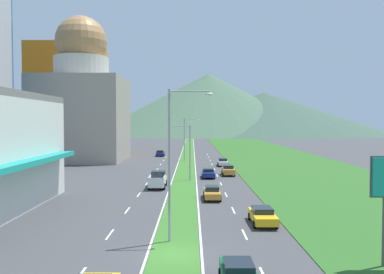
{
  "coord_description": "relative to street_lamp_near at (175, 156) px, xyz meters",
  "views": [
    {
      "loc": [
        1.12,
        -25.24,
        8.54
      ],
      "look_at": [
        0.87,
        48.66,
        5.68
      ],
      "focal_mm": 37.42,
      "sensor_mm": 36.0,
      "label": 1
    }
  ],
  "objects": [
    {
      "name": "midrise_colored",
      "position": [
        -32.58,
        81.85,
        8.34
      ],
      "size": [
        17.85,
        17.85,
        28.98
      ],
      "primitive_type": "cube",
      "color": "orange",
      "rests_on": "ground_plane"
    },
    {
      "name": "lane_dash_right_5",
      "position": [
        5.26,
        18.37,
        -6.15
      ],
      "size": [
        0.16,
        2.8,
        0.01
      ],
      "primitive_type": "cube",
      "color": "silver",
      "rests_on": "ground_plane"
    },
    {
      "name": "street_lamp_mid",
      "position": [
        0.57,
        29.53,
        -1.43
      ],
      "size": [
        3.3,
        0.28,
        8.02
      ],
      "color": "#99999E",
      "rests_on": "ground_plane"
    },
    {
      "name": "lane_dash_left_5",
      "position": [
        -4.94,
        18.37,
        -6.15
      ],
      "size": [
        0.16,
        2.8,
        0.01
      ],
      "primitive_type": "cube",
      "color": "silver",
      "rests_on": "ground_plane"
    },
    {
      "name": "lane_dash_right_9",
      "position": [
        5.26,
        51.27,
        -6.15
      ],
      "size": [
        0.16,
        2.8,
        0.01
      ],
      "primitive_type": "cube",
      "color": "silver",
      "rests_on": "ground_plane"
    },
    {
      "name": "lane_dash_left_3",
      "position": [
        -4.94,
        1.93,
        -6.15
      ],
      "size": [
        0.16,
        2.8,
        0.01
      ],
      "primitive_type": "cube",
      "color": "silver",
      "rests_on": "ground_plane"
    },
    {
      "name": "lane_dash_left_6",
      "position": [
        -4.94,
        26.6,
        -6.15
      ],
      "size": [
        0.16,
        2.8,
        0.01
      ],
      "primitive_type": "cube",
      "color": "silver",
      "rests_on": "ground_plane"
    },
    {
      "name": "car_7",
      "position": [
        7.17,
        5.02,
        -5.43
      ],
      "size": [
        1.99,
        4.41,
        1.38
      ],
      "rotation": [
        0.0,
        0.0,
        -1.57
      ],
      "color": "yellow",
      "rests_on": "ground_plane"
    },
    {
      "name": "domed_building",
      "position": [
        -22.8,
        59.5,
        6.55
      ],
      "size": [
        18.45,
        18.45,
        31.39
      ],
      "color": "#9E9384",
      "rests_on": "ground_plane"
    },
    {
      "name": "car_5",
      "position": [
        -6.56,
        70.41,
        -5.4
      ],
      "size": [
        2.01,
        4.61,
        1.47
      ],
      "rotation": [
        0.0,
        0.0,
        1.57
      ],
      "color": "navy",
      "rests_on": "ground_plane"
    },
    {
      "name": "hill_far_center",
      "position": [
        12.76,
        251.23,
        14.84
      ],
      "size": [
        161.47,
        161.47,
        41.98
      ],
      "primitive_type": "cone",
      "color": "#47664C",
      "rests_on": "ground_plane"
    },
    {
      "name": "lane_dash_left_12",
      "position": [
        -4.94,
        75.94,
        -6.15
      ],
      "size": [
        0.16,
        2.8,
        0.01
      ],
      "primitive_type": "cube",
      "color": "silver",
      "rests_on": "ground_plane"
    },
    {
      "name": "lane_dash_left_8",
      "position": [
        -4.94,
        43.04,
        -6.15
      ],
      "size": [
        0.16,
        2.8,
        0.01
      ],
      "primitive_type": "cube",
      "color": "silver",
      "rests_on": "ground_plane"
    },
    {
      "name": "lane_dash_left_4",
      "position": [
        -4.94,
        10.15,
        -6.15
      ],
      "size": [
        0.16,
        2.8,
        0.01
      ],
      "primitive_type": "cube",
      "color": "silver",
      "rests_on": "ground_plane"
    },
    {
      "name": "lane_dash_left_10",
      "position": [
        -4.94,
        59.49,
        -6.15
      ],
      "size": [
        0.16,
        2.8,
        0.01
      ],
      "primitive_type": "cube",
      "color": "silver",
      "rests_on": "ground_plane"
    },
    {
      "name": "grass_verge_right",
      "position": [
        20.76,
        57.26,
        -6.12
      ],
      "size": [
        24.0,
        240.0,
        0.06
      ],
      "primitive_type": "cube",
      "color": "#2D6023",
      "rests_on": "ground_plane"
    },
    {
      "name": "lane_dash_left_7",
      "position": [
        -4.94,
        34.82,
        -6.15
      ],
      "size": [
        0.16,
        2.8,
        0.01
      ],
      "primitive_type": "cube",
      "color": "silver",
      "rests_on": "ground_plane"
    },
    {
      "name": "lane_dash_left_9",
      "position": [
        -4.94,
        51.27,
        -6.15
      ],
      "size": [
        0.16,
        2.8,
        0.01
      ],
      "primitive_type": "cube",
      "color": "silver",
      "rests_on": "ground_plane"
    },
    {
      "name": "car_6",
      "position": [
        3.48,
        15.72,
        -5.42
      ],
      "size": [
        1.87,
        4.5,
        1.43
      ],
      "rotation": [
        0.0,
        0.0,
        -1.57
      ],
      "color": "#C6842D",
      "rests_on": "ground_plane"
    },
    {
      "name": "edge_line_median_right",
      "position": [
        1.91,
        57.26,
        -6.15
      ],
      "size": [
        0.16,
        240.0,
        0.01
      ],
      "primitive_type": "cube",
      "color": "silver",
      "rests_on": "ground_plane"
    },
    {
      "name": "street_lamp_far",
      "position": [
        0.01,
        59.12,
        -0.74
      ],
      "size": [
        3.53,
        0.53,
        9.3
      ],
      "color": "#99999E",
      "rests_on": "ground_plane"
    },
    {
      "name": "car_3",
      "position": [
        3.77,
        32.46,
        -5.42
      ],
      "size": [
        1.97,
        4.44,
        1.41
      ],
      "rotation": [
        0.0,
        0.0,
        -1.57
      ],
      "color": "navy",
      "rests_on": "ground_plane"
    },
    {
      "name": "car_4",
      "position": [
        7.19,
        48.49,
        -5.39
      ],
      "size": [
        1.93,
        4.32,
        1.5
      ],
      "rotation": [
        0.0,
        0.0,
        -1.57
      ],
      "color": "silver",
      "rests_on": "ground_plane"
    },
    {
      "name": "lane_dash_right_7",
      "position": [
        5.26,
        34.82,
        -6.15
      ],
      "size": [
        0.16,
        2.8,
        0.01
      ],
      "primitive_type": "cube",
      "color": "silver",
      "rests_on": "ground_plane"
    },
    {
      "name": "hill_far_left",
      "position": [
        -107.05,
        294.88,
        8.91
      ],
      "size": [
        130.41,
        130.41,
        30.13
      ],
      "primitive_type": "cone",
      "color": "#3D5647",
      "rests_on": "ground_plane"
    },
    {
      "name": "grass_median",
      "position": [
        0.16,
        57.26,
        -6.12
      ],
      "size": [
        3.2,
        240.0,
        0.06
      ],
      "primitive_type": "cube",
      "color": "#387028",
      "rests_on": "ground_plane"
    },
    {
      "name": "ground_plane",
      "position": [
        0.16,
        -2.74,
        -6.15
      ],
      "size": [
        600.0,
        600.0,
        0.0
      ],
      "primitive_type": "plane",
      "color": "#424244"
    },
    {
      "name": "lane_dash_left_11",
      "position": [
        -4.94,
        67.71,
        -6.15
      ],
      "size": [
        0.16,
        2.8,
        0.01
      ],
      "primitive_type": "cube",
      "color": "silver",
      "rests_on": "ground_plane"
    },
    {
      "name": "lane_dash_right_6",
      "position": [
        5.26,
        26.6,
        -6.15
      ],
      "size": [
        0.16,
        2.8,
        0.01
      ],
      "primitive_type": "cube",
      "color": "silver",
      "rests_on": "ground_plane"
    },
    {
      "name": "street_lamp_near",
      "position": [
        0.0,
        0.0,
        0.0
      ],
      "size": [
        3.18,
        0.33,
        10.81
      ],
      "color": "#99999E",
      "rests_on": "ground_plane"
    },
    {
      "name": "lane_dash_right_10",
      "position": [
        5.26,
        59.49,
        -6.15
      ],
      "size": [
        0.16,
        2.8,
        0.01
      ],
      "primitive_type": "cube",
      "color": "silver",
      "rests_on": "ground_plane"
    },
    {
      "name": "pickup_truck_0",
      "position": [
        -3.16,
        23.63,
        -5.17
      ],
      "size": [
        2.18,
        5.4,
        2.0
      ],
      "rotation": [
        0.0,
        0.0,
        1.57
      ],
      "color": "silver",
      "rests_on": "ground_plane"
    },
    {
      "name": "hill_far_right",
      "position": [
        50.88,
        248.14,
        8.15
      ],
      "size": [
        165.7,
        165.7,
        28.61
      ],
      "primitive_type": "cone",
      "color": "#3D5647",
      "rests_on": "ground_plane"
    },
    {
      "name": "edge_line_median_left",
      "position": [
        -1.59,
        57.26,
        -6.15
      ],
      "size": [
        0.16,
        240.0,
        0.01
      ],
      "primitive_type": "cube",
      "color": "silver",
      "rests_on": "ground_plane"
    },
    {
      "name": "lane_dash_right_3",
      "position": [
        5.26,
        1.93,
        -6.15
      ],
      "size": [
        0.16,
        2.8,
        0.01
      ],
      "primitive_type": "cube",
      "color": "silver",
      "rests_on": "ground_plane"
    },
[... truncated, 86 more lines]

